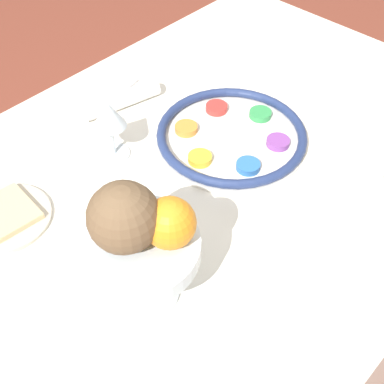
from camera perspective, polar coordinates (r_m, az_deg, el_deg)
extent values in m
plane|color=brown|center=(1.69, 1.38, -15.58)|extent=(8.00, 8.00, 0.00)
cube|color=silver|center=(1.38, 1.64, -8.41)|extent=(1.36, 0.94, 0.73)
cylinder|color=silver|center=(1.16, 4.20, 5.61)|extent=(0.32, 0.32, 0.01)
torus|color=navy|center=(1.15, 4.24, 6.18)|extent=(0.32, 0.32, 0.02)
cylinder|color=gold|center=(1.10, 0.85, 3.62)|extent=(0.05, 0.05, 0.01)
cylinder|color=#2D6BB7|center=(1.09, 6.01, 2.79)|extent=(0.05, 0.05, 0.01)
cylinder|color=#844299|center=(1.15, 9.16, 5.27)|extent=(0.05, 0.05, 0.01)
cylinder|color=#33934C|center=(1.22, 7.30, 8.25)|extent=(0.05, 0.05, 0.01)
cylinder|color=red|center=(1.23, 2.64, 8.96)|extent=(0.05, 0.05, 0.01)
cylinder|color=orange|center=(1.17, -0.62, 6.80)|extent=(0.05, 0.05, 0.01)
cylinder|color=silver|center=(1.14, -8.31, 4.08)|extent=(0.07, 0.07, 0.00)
cylinder|color=silver|center=(1.12, -8.52, 5.57)|extent=(0.01, 0.01, 0.07)
cone|color=silver|center=(1.08, -8.89, 8.20)|extent=(0.07, 0.07, 0.06)
cylinder|color=silver|center=(0.91, -5.43, -10.30)|extent=(0.13, 0.13, 0.01)
cylinder|color=silver|center=(0.87, -5.67, -8.45)|extent=(0.03, 0.03, 0.09)
cylinder|color=silver|center=(0.82, -5.98, -5.94)|extent=(0.20, 0.20, 0.03)
sphere|color=orange|center=(0.77, -2.41, -3.33)|extent=(0.08, 0.08, 0.08)
sphere|color=brown|center=(0.77, -7.28, -2.71)|extent=(0.11, 0.11, 0.11)
cylinder|color=beige|center=(1.06, -19.34, -2.59)|extent=(0.17, 0.17, 0.01)
cube|color=#D1B784|center=(1.06, -19.47, -2.23)|extent=(0.12, 0.12, 0.01)
cylinder|color=white|center=(1.26, -7.50, 9.72)|extent=(0.19, 0.08, 0.04)
cube|color=silver|center=(1.30, -7.90, 10.24)|extent=(0.15, 0.06, 0.01)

